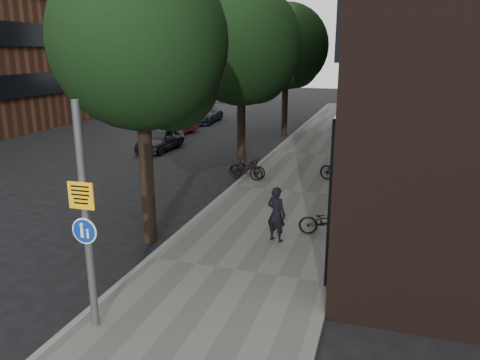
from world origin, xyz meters
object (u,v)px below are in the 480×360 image
at_px(pedestrian, 276,214).
at_px(parked_car_near, 160,139).
at_px(signpost, 86,218).
at_px(parked_bike_facade_near, 327,221).

relative_size(pedestrian, parked_car_near, 0.42).
xyz_separation_m(signpost, pedestrian, (2.32, 4.93, -1.36)).
relative_size(signpost, pedestrian, 2.77).
bearing_deg(pedestrian, parked_bike_facade_near, -127.45).
distance_m(pedestrian, parked_bike_facade_near, 1.53).
xyz_separation_m(signpost, parked_car_near, (-6.28, 15.23, -1.63)).
relative_size(parked_bike_facade_near, parked_car_near, 0.43).
bearing_deg(signpost, parked_car_near, 111.15).
xyz_separation_m(pedestrian, parked_bike_facade_near, (1.25, 0.81, -0.35)).
bearing_deg(parked_car_near, pedestrian, -49.62).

